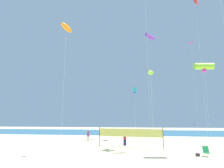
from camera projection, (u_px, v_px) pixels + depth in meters
name	position (u px, v px, depth m)	size (l,w,h in m)	color
ground_plane	(104.00, 166.00, 13.24)	(120.00, 120.00, 0.00)	beige
ocean_band	(129.00, 132.00, 46.41)	(120.00, 20.00, 0.01)	teal
beachgoer_maroon_shirt	(125.00, 139.00, 23.39)	(0.36, 0.36, 1.57)	navy
beachgoer_plum_shirt	(88.00, 135.00, 27.46)	(0.37, 0.37, 1.64)	white
folding_beach_chair	(206.00, 151.00, 16.56)	(0.52, 0.65, 0.89)	#1E8C4C
volleyball_net	(130.00, 134.00, 21.42)	(7.53, 1.18, 2.40)	#4C4C51
beach_handbag	(198.00, 155.00, 16.55)	(0.33, 0.17, 0.27)	#2D2D33
kite_lime_inflatable	(151.00, 73.00, 21.40)	(1.05, 1.65, 9.05)	silver
kite_orange_inflatable	(66.00, 28.00, 22.39)	(1.30, 2.08, 14.80)	silver
kite_cyan_tube	(135.00, 90.00, 30.42)	(0.68, 1.47, 8.37)	silver
kite_red_delta	(195.00, 1.00, 22.54)	(0.92, 1.32, 18.28)	silver
kite_violet_tube	(150.00, 37.00, 32.99)	(1.93, 2.30, 18.21)	silver
kite_lime_tube	(204.00, 67.00, 17.36)	(1.83, 0.84, 8.55)	silver
kite_magenta_diamond	(191.00, 44.00, 32.13)	(0.82, 0.83, 16.73)	silver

